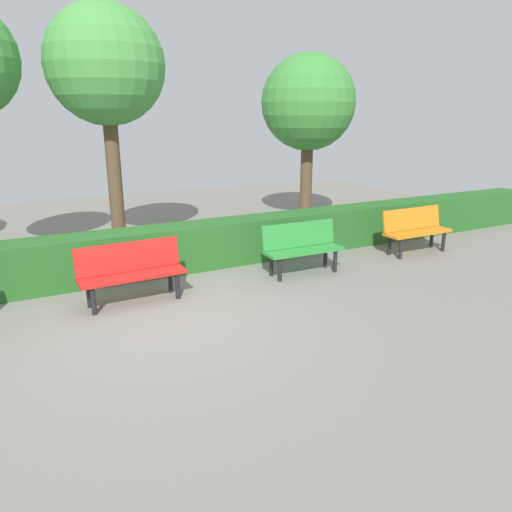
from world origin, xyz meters
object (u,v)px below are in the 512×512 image
object	(u,v)px
tree_near	(308,104)
bench_orange	(415,228)
tree_mid	(105,67)
bench_red	(131,270)
bench_green	(302,246)

from	to	relation	value
tree_near	bench_orange	bearing A→B (deg)	97.34
bench_orange	tree_mid	size ratio (longest dim) A/B	0.32
bench_red	tree_mid	size ratio (longest dim) A/B	0.34
bench_green	bench_red	bearing A→B (deg)	1.18
bench_orange	tree_mid	bearing A→B (deg)	-28.66
tree_mid	tree_near	bearing A→B (deg)	-173.85
bench_green	tree_mid	bearing A→B (deg)	-47.26
bench_green	tree_near	xyz separation A→B (m)	(-2.24, -3.32, 2.36)
tree_near	tree_mid	distance (m)	4.75
bench_orange	tree_near	world-z (taller)	tree_near
bench_orange	tree_near	xyz separation A→B (m)	(0.42, -3.26, 2.36)
bench_green	tree_mid	world-z (taller)	tree_mid
bench_orange	bench_red	world-z (taller)	same
bench_orange	tree_near	bearing A→B (deg)	-83.01
bench_red	tree_near	distance (m)	6.53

